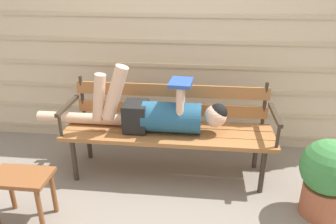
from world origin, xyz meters
The scene contains 6 objects.
ground_plane centered at (0.00, 0.00, 0.00)m, with size 12.00×12.00×0.00m, color gray.
house_siding centered at (0.00, 0.81, 1.09)m, with size 4.19×0.08×2.18m.
park_bench centered at (0.00, 0.23, 0.47)m, with size 1.82×0.50×0.83m.
reclining_person centered at (-0.11, 0.16, 0.60)m, with size 1.70×0.26×0.60m.
footstool centered at (-0.97, -0.56, 0.31)m, with size 0.42×0.27×0.39m.
potted_plant centered at (1.22, -0.26, 0.34)m, with size 0.41×0.41×0.62m.
Camera 1 is at (0.28, -2.36, 1.71)m, focal length 34.82 mm.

